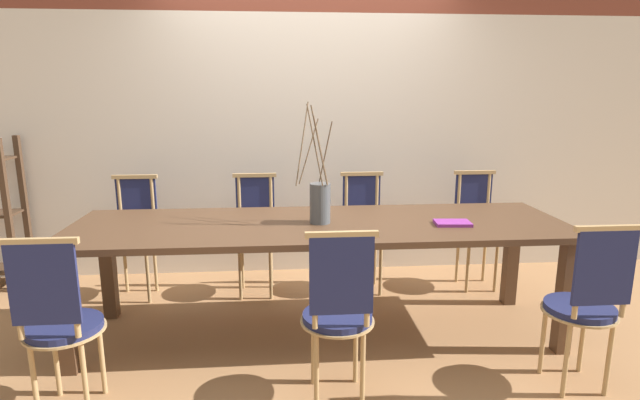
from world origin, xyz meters
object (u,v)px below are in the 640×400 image
Objects in this scene: chair_far_center at (363,228)px; book_stack at (453,223)px; dining_table at (320,235)px; vase_centerpiece at (320,201)px; chair_near_center at (586,301)px.

chair_far_center reaches higher than book_stack.
vase_centerpiece reaches higher than dining_table.
vase_centerpiece reaches higher than chair_near_center.
vase_centerpiece is at bearing 172.31° from book_stack.
chair_near_center is 1.25× the size of vase_centerpiece.
chair_far_center is at bearing 121.55° from chair_near_center.
dining_table is at bearing 101.24° from vase_centerpiece.
vase_centerpiece is (-1.36, 0.76, 0.40)m from chair_near_center.
dining_table is 3.31× the size of chair_near_center.
vase_centerpiece is at bearing -78.76° from dining_table.
chair_near_center reaches higher than book_stack.
vase_centerpiece is at bearing 150.67° from chair_near_center.
chair_far_center is at bearing 61.63° from dining_table.
chair_near_center is 1.61m from vase_centerpiece.
book_stack is at bearing 128.56° from chair_near_center.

